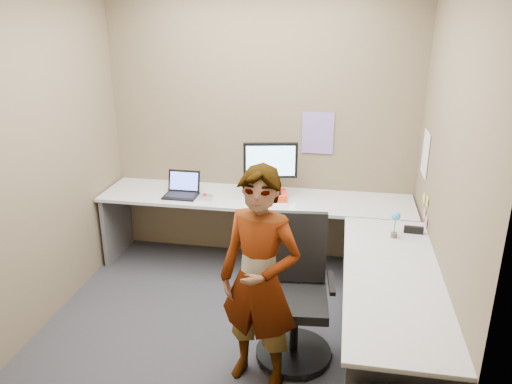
% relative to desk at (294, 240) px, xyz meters
% --- Properties ---
extents(ground, '(3.00, 3.00, 0.00)m').
position_rel_desk_xyz_m(ground, '(-0.44, -0.39, -0.59)').
color(ground, '#28292E').
rests_on(ground, ground).
extents(wall_back, '(3.00, 0.00, 3.00)m').
position_rel_desk_xyz_m(wall_back, '(-0.44, 0.91, 0.76)').
color(wall_back, brown).
rests_on(wall_back, ground).
extents(wall_right, '(0.00, 2.70, 2.70)m').
position_rel_desk_xyz_m(wall_right, '(1.06, -0.39, 0.76)').
color(wall_right, brown).
rests_on(wall_right, ground).
extents(wall_left, '(0.00, 2.70, 2.70)m').
position_rel_desk_xyz_m(wall_left, '(-1.94, -0.39, 0.76)').
color(wall_left, brown).
rests_on(wall_left, ground).
extents(desk, '(2.98, 2.58, 0.73)m').
position_rel_desk_xyz_m(desk, '(0.00, 0.00, 0.00)').
color(desk, '#BDBDBD').
rests_on(desk, ground).
extents(paper_ream, '(0.35, 0.29, 0.06)m').
position_rel_desk_xyz_m(paper_ream, '(-0.29, 0.57, 0.17)').
color(paper_ream, red).
rests_on(paper_ream, desk).
extents(monitor, '(0.50, 0.18, 0.47)m').
position_rel_desk_xyz_m(monitor, '(-0.29, 0.58, 0.48)').
color(monitor, black).
rests_on(monitor, paper_ream).
extents(laptop, '(0.32, 0.26, 0.22)m').
position_rel_desk_xyz_m(laptop, '(-1.13, 0.52, 0.20)').
color(laptop, black).
rests_on(laptop, desk).
extents(trackball_mouse, '(0.12, 0.08, 0.07)m').
position_rel_desk_xyz_m(trackball_mouse, '(-0.88, 0.44, 0.17)').
color(trackball_mouse, '#B7B7BC').
rests_on(trackball_mouse, desk).
extents(origami, '(0.10, 0.10, 0.06)m').
position_rel_desk_xyz_m(origami, '(-0.04, 0.36, 0.17)').
color(origami, white).
rests_on(origami, desk).
extents(stapler, '(0.15, 0.05, 0.05)m').
position_rel_desk_xyz_m(stapler, '(0.95, 0.01, 0.17)').
color(stapler, black).
rests_on(stapler, desk).
extents(flower, '(0.07, 0.07, 0.22)m').
position_rel_desk_xyz_m(flower, '(0.79, -0.10, 0.28)').
color(flower, brown).
rests_on(flower, desk).
extents(calendar_purple, '(0.30, 0.01, 0.40)m').
position_rel_desk_xyz_m(calendar_purple, '(0.11, 0.90, 0.71)').
color(calendar_purple, '#846BB7').
rests_on(calendar_purple, wall_back).
extents(calendar_white, '(0.01, 0.28, 0.38)m').
position_rel_desk_xyz_m(calendar_white, '(1.05, 0.51, 0.66)').
color(calendar_white, white).
rests_on(calendar_white, wall_right).
extents(sticky_note_a, '(0.01, 0.07, 0.07)m').
position_rel_desk_xyz_m(sticky_note_a, '(1.05, 0.16, 0.36)').
color(sticky_note_a, '#F2E059').
rests_on(sticky_note_a, wall_right).
extents(sticky_note_b, '(0.01, 0.07, 0.07)m').
position_rel_desk_xyz_m(sticky_note_b, '(1.05, 0.21, 0.23)').
color(sticky_note_b, pink).
rests_on(sticky_note_b, wall_right).
extents(sticky_note_c, '(0.01, 0.07, 0.07)m').
position_rel_desk_xyz_m(sticky_note_c, '(1.05, 0.09, 0.21)').
color(sticky_note_c, pink).
rests_on(sticky_note_c, wall_right).
extents(sticky_note_d, '(0.01, 0.07, 0.07)m').
position_rel_desk_xyz_m(sticky_note_d, '(1.05, 0.31, 0.33)').
color(sticky_note_d, '#F2E059').
rests_on(sticky_note_d, wall_right).
extents(office_chair, '(0.56, 0.55, 1.04)m').
position_rel_desk_xyz_m(office_chair, '(0.08, -0.68, -0.16)').
color(office_chair, black).
rests_on(office_chair, ground).
extents(person, '(0.64, 0.51, 1.53)m').
position_rel_desk_xyz_m(person, '(-0.12, -1.00, 0.18)').
color(person, '#999399').
rests_on(person, ground).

